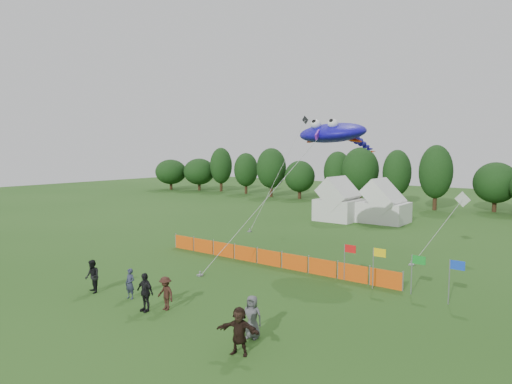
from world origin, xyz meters
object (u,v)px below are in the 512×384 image
Objects in this scene: spectator_b at (92,277)px; barrier_fence at (269,258)px; spectator_d at (145,292)px; spectator_f at (239,331)px; tent_left at (339,203)px; spectator_c at (165,293)px; stingray_kite at (335,133)px; spectator_e at (252,317)px; tent_right at (383,206)px; spectator_a at (130,284)px.

barrier_fence is at bearing 87.70° from spectator_b.
barrier_fence is 9.68× the size of spectator_d.
spectator_f is (10.88, -0.85, 0.02)m from spectator_b.
tent_left is 2.61× the size of spectator_c.
tent_left is at bearing 116.21° from stingray_kite.
spectator_b is 0.98× the size of spectator_f.
barrier_fence is 11.06× the size of spectator_c.
tent_left is at bearing 100.47° from spectator_d.
spectator_f reaches higher than spectator_e.
stingray_kite is (1.36, 14.23, 7.91)m from spectator_c.
tent_left reaches higher than spectator_b.
spectator_c is at bearing -84.12° from barrier_fence.
stingray_kite is at bearing -79.18° from tent_right.
spectator_d is at bearing -128.70° from spectator_c.
spectator_f is at bearing -76.76° from tent_right.
spectator_e is (6.27, -9.78, 0.38)m from barrier_fence.
spectator_a is at bearing -99.79° from barrier_fence.
tent_right is 2.77× the size of spectator_b.
tent_right reaches higher than spectator_e.
spectator_f is (5.81, -1.50, 0.10)m from spectator_c.
tent_right is at bearing 92.26° from spectator_d.
barrier_fence is (0.89, -21.47, -1.25)m from tent_right.
spectator_e is (11.51, -29.69, -1.01)m from tent_left.
stingray_kite reaches higher than barrier_fence.
spectator_c is at bearing -86.53° from tent_right.
spectator_b reaches higher than spectator_a.
stingray_kite is (2.36, 4.47, 8.22)m from barrier_fence.
spectator_a is at bearing -105.86° from stingray_kite.
spectator_f is 0.12× the size of stingray_kite.
tent_left is at bearing -160.28° from tent_right.
spectator_a is 2.47m from spectator_b.
spectator_d is (-0.64, -0.70, 0.12)m from spectator_c.
spectator_b reaches higher than barrier_fence.
spectator_e is at bearing 91.35° from spectator_f.
tent_right is 2.70× the size of spectator_f.
tent_left is 30.34m from spectator_c.
spectator_f is at bearing -74.20° from stingray_kite.
barrier_fence is 10.47m from spectator_d.
spectator_a is (-1.69, -9.77, 0.28)m from barrier_fence.
tent_left is 0.86× the size of tent_right.
spectator_a is at bearing 166.22° from spectator_e.
spectator_d is 0.12× the size of stingray_kite.
tent_right is at bearing 19.72° from tent_left.
spectator_b is 0.96× the size of spectator_d.
spectator_c is at bearing 47.33° from spectator_d.
spectator_d is at bearing 154.13° from spectator_f.
spectator_a is 0.89× the size of spectator_e.
tent_left is at bearing 104.75° from barrier_fence.
spectator_b is at bearing -87.79° from tent_left.
barrier_fence is at bearing 91.99° from spectator_d.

